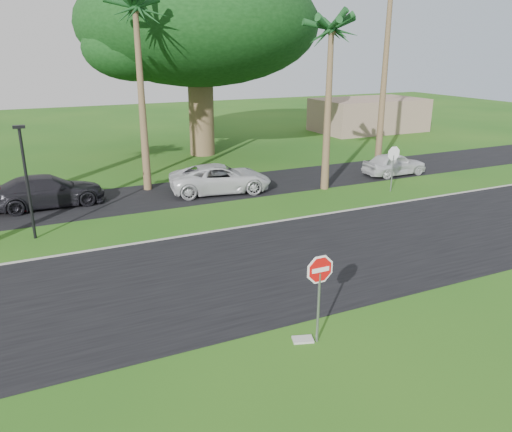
{
  "coord_description": "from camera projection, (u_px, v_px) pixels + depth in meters",
  "views": [
    {
      "loc": [
        -5.87,
        -12.8,
        7.42
      ],
      "look_at": [
        1.21,
        2.38,
        1.8
      ],
      "focal_mm": 35.0,
      "sensor_mm": 36.0,
      "label": 1
    }
  ],
  "objects": [
    {
      "name": "ground",
      "position": [
        253.0,
        297.0,
        15.71
      ],
      "size": [
        120.0,
        120.0,
        0.0
      ],
      "primitive_type": "plane",
      "color": "#1B4F13",
      "rests_on": "ground"
    },
    {
      "name": "road",
      "position": [
        229.0,
        272.0,
        17.42
      ],
      "size": [
        120.0,
        8.0,
        0.02
      ],
      "primitive_type": "cube",
      "color": "black",
      "rests_on": "ground"
    },
    {
      "name": "parking_strip",
      "position": [
        155.0,
        196.0,
        26.44
      ],
      "size": [
        120.0,
        5.0,
        0.02
      ],
      "primitive_type": "cube",
      "color": "black",
      "rests_on": "ground"
    },
    {
      "name": "curb",
      "position": [
        193.0,
        235.0,
        20.89
      ],
      "size": [
        120.0,
        0.12,
        0.06
      ],
      "primitive_type": "cube",
      "color": "gray",
      "rests_on": "ground"
    },
    {
      "name": "stop_sign_near",
      "position": [
        319.0,
        281.0,
        12.77
      ],
      "size": [
        1.05,
        0.07,
        2.62
      ],
      "color": "gray",
      "rests_on": "ground"
    },
    {
      "name": "stop_sign_far",
      "position": [
        393.0,
        159.0,
        26.83
      ],
      "size": [
        1.05,
        0.07,
        2.62
      ],
      "rotation": [
        0.0,
        0.0,
        3.14
      ],
      "color": "gray",
      "rests_on": "ground"
    },
    {
      "name": "palm_center",
      "position": [
        135.0,
        12.0,
        24.82
      ],
      "size": [
        5.0,
        5.0,
        10.5
      ],
      "color": "brown",
      "rests_on": "ground"
    },
    {
      "name": "palm_right_near",
      "position": [
        331.0,
        33.0,
        25.3
      ],
      "size": [
        5.0,
        5.0,
        9.5
      ],
      "color": "brown",
      "rests_on": "ground"
    },
    {
      "name": "canopy_tree",
      "position": [
        198.0,
        25.0,
        34.17
      ],
      "size": [
        16.5,
        16.5,
        13.12
      ],
      "color": "brown",
      "rests_on": "ground"
    },
    {
      "name": "streetlight_right",
      "position": [
        26.0,
        176.0,
        19.76
      ],
      "size": [
        0.45,
        0.25,
        4.64
      ],
      "color": "black",
      "rests_on": "ground"
    },
    {
      "name": "building_far",
      "position": [
        368.0,
        115.0,
        47.19
      ],
      "size": [
        10.0,
        6.0,
        3.0
      ],
      "primitive_type": "cube",
      "color": "gray",
      "rests_on": "ground"
    },
    {
      "name": "car_dark",
      "position": [
        48.0,
        191.0,
        24.5
      ],
      "size": [
        5.46,
        2.43,
        1.56
      ],
      "primitive_type": "imported",
      "rotation": [
        0.0,
        0.0,
        1.62
      ],
      "color": "black",
      "rests_on": "ground"
    },
    {
      "name": "car_minivan",
      "position": [
        221.0,
        179.0,
        26.94
      ],
      "size": [
        5.79,
        3.35,
        1.52
      ],
      "primitive_type": "imported",
      "rotation": [
        0.0,
        0.0,
        1.41
      ],
      "color": "silver",
      "rests_on": "ground"
    },
    {
      "name": "car_pickup",
      "position": [
        394.0,
        164.0,
        30.66
      ],
      "size": [
        4.08,
        1.65,
        1.39
      ],
      "primitive_type": "imported",
      "rotation": [
        0.0,
        0.0,
        1.57
      ],
      "color": "silver",
      "rests_on": "ground"
    },
    {
      "name": "utility_slab",
      "position": [
        303.0,
        339.0,
        13.35
      ],
      "size": [
        0.63,
        0.5,
        0.06
      ],
      "primitive_type": "cube",
      "rotation": [
        0.0,
        0.0,
        -0.31
      ],
      "color": "#AAAAA2",
      "rests_on": "ground"
    }
  ]
}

